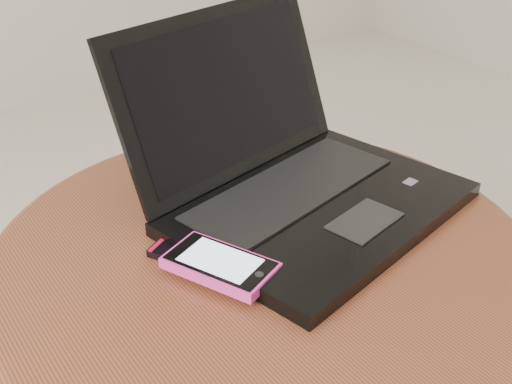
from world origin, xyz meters
TOP-DOWN VIEW (x-y plane):
  - table at (-0.09, 0.07)m, footprint 0.68×0.68m
  - laptop at (0.00, 0.13)m, footprint 0.44×0.42m
  - phone_black at (-0.17, 0.09)m, footprint 0.10×0.12m
  - phone_pink at (-0.16, 0.04)m, footprint 0.11×0.14m

SIDE VIEW (x-z plane):
  - table at x=-0.09m, z-range 0.15..0.69m
  - phone_black at x=-0.17m, z-range 0.54..0.55m
  - phone_pink at x=-0.16m, z-range 0.55..0.56m
  - laptop at x=0.00m, z-range 0.46..0.70m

